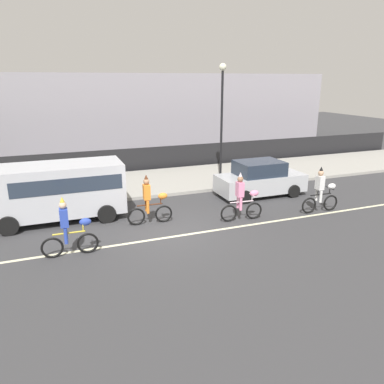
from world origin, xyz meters
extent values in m
plane|color=#38383A|center=(0.00, 0.00, 0.00)|extent=(80.00, 80.00, 0.00)
cube|color=beige|center=(0.00, -0.50, 0.00)|extent=(36.00, 0.14, 0.01)
cube|color=#9E9B93|center=(0.00, 6.50, 0.07)|extent=(60.00, 5.00, 0.15)
cube|color=black|center=(0.00, 9.40, 0.70)|extent=(40.00, 0.08, 1.40)
cube|color=#99939E|center=(3.55, 18.00, 2.83)|extent=(28.00, 8.00, 5.66)
torus|color=black|center=(-2.96, -0.74, 0.33)|extent=(0.67, 0.09, 0.67)
torus|color=black|center=(-4.01, -0.70, 0.33)|extent=(0.67, 0.09, 0.67)
cylinder|color=gold|center=(-3.49, -0.72, 0.75)|extent=(0.97, 0.08, 0.05)
cylinder|color=gold|center=(-3.64, -0.72, 0.84)|extent=(0.04, 0.04, 0.18)
cylinder|color=gold|center=(-3.07, -0.74, 0.86)|extent=(0.04, 0.04, 0.23)
cylinder|color=gold|center=(-3.07, -0.74, 0.98)|extent=(0.05, 0.50, 0.03)
ellipsoid|color=#2D47B2|center=(-2.99, -0.74, 1.05)|extent=(0.37, 0.21, 0.24)
cube|color=#2D47B2|center=(-3.59, -0.72, 1.26)|extent=(0.25, 0.33, 0.56)
sphere|color=beige|center=(-3.59, -0.72, 1.66)|extent=(0.22, 0.22, 0.22)
cone|color=gold|center=(-3.59, -0.72, 1.84)|extent=(0.14, 0.14, 0.16)
cylinder|color=#2D47B2|center=(-3.59, -0.86, 0.71)|extent=(0.11, 0.11, 0.48)
cylinder|color=#2D47B2|center=(-3.58, -0.58, 0.71)|extent=(0.11, 0.11, 0.48)
torus|color=black|center=(0.03, 0.96, 0.33)|extent=(0.67, 0.11, 0.67)
torus|color=black|center=(-1.02, 1.03, 0.33)|extent=(0.67, 0.11, 0.67)
cylinder|color=#4C2614|center=(-0.50, 0.99, 0.75)|extent=(0.97, 0.11, 0.05)
cylinder|color=#4C2614|center=(-0.65, 1.00, 0.84)|extent=(0.04, 0.04, 0.18)
cylinder|color=#4C2614|center=(-0.08, 0.97, 0.86)|extent=(0.04, 0.04, 0.23)
cylinder|color=#4C2614|center=(-0.08, 0.97, 0.98)|extent=(0.06, 0.50, 0.03)
ellipsoid|color=orange|center=(0.01, 0.96, 1.05)|extent=(0.37, 0.22, 0.24)
cube|color=orange|center=(-0.60, 1.00, 1.26)|extent=(0.26, 0.33, 0.56)
sphere|color=#9E7051|center=(-0.60, 1.00, 1.66)|extent=(0.22, 0.22, 0.22)
cone|color=#4C2614|center=(-0.60, 1.00, 1.84)|extent=(0.14, 0.14, 0.16)
cylinder|color=orange|center=(-0.60, 0.86, 0.71)|extent=(0.11, 0.11, 0.48)
cylinder|color=orange|center=(-0.59, 1.14, 0.71)|extent=(0.11, 0.11, 0.48)
torus|color=black|center=(3.41, 0.03, 0.33)|extent=(0.67, 0.12, 0.67)
torus|color=black|center=(2.37, 0.11, 0.33)|extent=(0.67, 0.12, 0.67)
cylinder|color=silver|center=(2.89, 0.07, 0.75)|extent=(0.97, 0.13, 0.05)
cylinder|color=silver|center=(2.74, 0.08, 0.84)|extent=(0.04, 0.04, 0.18)
cylinder|color=silver|center=(3.31, 0.04, 0.86)|extent=(0.04, 0.04, 0.23)
cylinder|color=silver|center=(3.31, 0.04, 0.98)|extent=(0.07, 0.50, 0.03)
ellipsoid|color=pink|center=(3.39, 0.03, 1.05)|extent=(0.38, 0.23, 0.24)
cube|color=pink|center=(2.79, 0.08, 1.26)|extent=(0.27, 0.34, 0.56)
sphere|color=#9E7051|center=(2.79, 0.08, 1.66)|extent=(0.22, 0.22, 0.22)
cone|color=silver|center=(2.79, 0.08, 1.84)|extent=(0.14, 0.14, 0.16)
cylinder|color=pink|center=(2.78, -0.06, 0.71)|extent=(0.11, 0.11, 0.48)
cylinder|color=pink|center=(2.80, 0.22, 0.71)|extent=(0.11, 0.11, 0.48)
torus|color=black|center=(6.88, -0.25, 0.33)|extent=(0.67, 0.09, 0.67)
torus|color=black|center=(5.83, -0.22, 0.33)|extent=(0.67, 0.09, 0.67)
cylinder|color=black|center=(6.35, -0.24, 0.75)|extent=(0.97, 0.08, 0.05)
cylinder|color=black|center=(6.20, -0.23, 0.84)|extent=(0.04, 0.04, 0.18)
cylinder|color=black|center=(6.77, -0.25, 0.86)|extent=(0.04, 0.04, 0.23)
cylinder|color=black|center=(6.77, -0.25, 0.98)|extent=(0.05, 0.50, 0.03)
ellipsoid|color=white|center=(6.86, -0.25, 1.05)|extent=(0.37, 0.21, 0.24)
cube|color=white|center=(6.25, -0.23, 1.26)|extent=(0.25, 0.33, 0.56)
sphere|color=tan|center=(6.25, -0.23, 1.66)|extent=(0.22, 0.22, 0.22)
cone|color=black|center=(6.25, -0.23, 1.84)|extent=(0.14, 0.14, 0.16)
cylinder|color=white|center=(6.25, -0.37, 0.71)|extent=(0.11, 0.11, 0.48)
cylinder|color=white|center=(6.26, -0.09, 0.71)|extent=(0.11, 0.11, 0.48)
cube|color=silver|center=(-3.71, 2.70, 1.23)|extent=(5.00, 2.00, 1.90)
cube|color=#283342|center=(-3.31, 2.70, 1.58)|extent=(3.90, 2.02, 0.56)
cylinder|color=black|center=(-2.01, 1.70, 0.35)|extent=(0.70, 0.22, 0.70)
cylinder|color=black|center=(-2.01, 3.70, 0.35)|extent=(0.70, 0.22, 0.70)
cylinder|color=black|center=(-5.41, 1.70, 0.35)|extent=(0.70, 0.22, 0.70)
cylinder|color=black|center=(-5.41, 3.70, 0.35)|extent=(0.70, 0.22, 0.70)
cube|color=#B7BABF|center=(5.28, 2.68, 0.60)|extent=(4.10, 1.72, 0.80)
cube|color=#232D3D|center=(5.18, 2.68, 1.32)|extent=(2.10, 1.58, 0.64)
cylinder|color=black|center=(6.55, 1.82, 0.30)|extent=(0.60, 0.20, 0.60)
cylinder|color=black|center=(6.55, 3.54, 0.30)|extent=(0.60, 0.20, 0.60)
cylinder|color=black|center=(4.00, 1.82, 0.30)|extent=(0.60, 0.20, 0.60)
cylinder|color=black|center=(4.00, 3.54, 0.30)|extent=(0.60, 0.20, 0.60)
cylinder|color=black|center=(4.58, 5.58, 2.90)|extent=(0.12, 0.12, 5.50)
sphere|color=#EAEACC|center=(4.58, 5.58, 5.83)|extent=(0.36, 0.36, 0.36)
camera|label=1|loc=(-3.77, -11.93, 5.25)|focal=35.00mm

